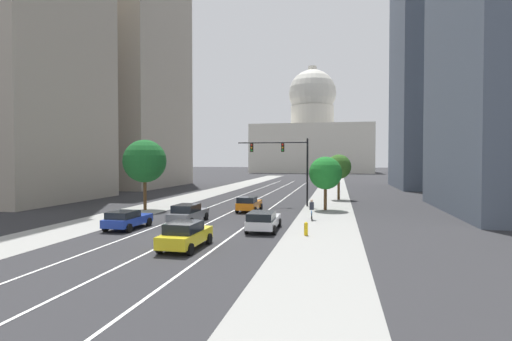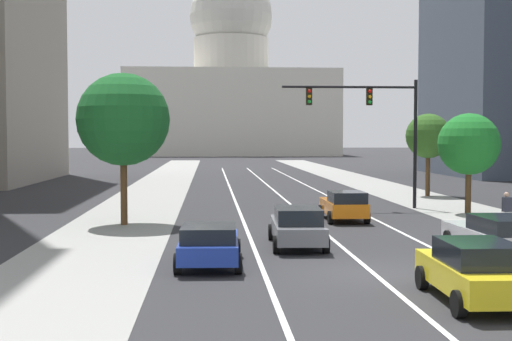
{
  "view_description": "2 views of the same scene",
  "coord_description": "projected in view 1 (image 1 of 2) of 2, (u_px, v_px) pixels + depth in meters",
  "views": [
    {
      "loc": [
        10.15,
        -25.23,
        5.08
      ],
      "look_at": [
        0.17,
        23.49,
        3.73
      ],
      "focal_mm": 28.18,
      "sensor_mm": 36.0,
      "label": 1
    },
    {
      "loc": [
        -4.92,
        -20.27,
        4.12
      ],
      "look_at": [
        -2.42,
        16.66,
        2.3
      ],
      "focal_mm": 48.19,
      "sensor_mm": 36.0,
      "label": 2
    }
  ],
  "objects": [
    {
      "name": "ground_plane",
      "position": [
        275.0,
        190.0,
        66.05
      ],
      "size": [
        400.0,
        400.0,
        0.0
      ],
      "primitive_type": "plane",
      "color": "#2B2B2D"
    },
    {
      "name": "sidewalk_left",
      "position": [
        213.0,
        192.0,
        62.98
      ],
      "size": [
        5.06,
        130.0,
        0.01
      ],
      "primitive_type": "cube",
      "color": "gray",
      "rests_on": "ground"
    },
    {
      "name": "sidewalk_right",
      "position": [
        331.0,
        194.0,
        59.32
      ],
      "size": [
        5.06,
        130.0,
        0.01
      ],
      "primitive_type": "cube",
      "color": "gray",
      "rests_on": "ground"
    },
    {
      "name": "lane_stripe_left",
      "position": [
        232.0,
        199.0,
        52.02
      ],
      "size": [
        0.16,
        90.0,
        0.01
      ],
      "primitive_type": "cube",
      "color": "white",
      "rests_on": "ground"
    },
    {
      "name": "lane_stripe_center",
      "position": [
        257.0,
        199.0,
        51.36
      ],
      "size": [
        0.16,
        90.0,
        0.01
      ],
      "primitive_type": "cube",
      "color": "white",
      "rests_on": "ground"
    },
    {
      "name": "lane_stripe_right",
      "position": [
        283.0,
        200.0,
        50.7
      ],
      "size": [
        0.16,
        90.0,
        0.01
      ],
      "primitive_type": "cube",
      "color": "white",
      "rests_on": "ground"
    },
    {
      "name": "office_tower_far_left",
      "position": [
        129.0,
        71.0,
        75.74
      ],
      "size": [
        17.27,
        23.59,
        43.69
      ],
      "color": "#9E9384",
      "rests_on": "ground"
    },
    {
      "name": "office_tower_far_right",
      "position": [
        459.0,
        65.0,
        70.77
      ],
      "size": [
        21.8,
        20.55,
        43.6
      ],
      "color": "#4C5666",
      "rests_on": "ground"
    },
    {
      "name": "capitol_building",
      "position": [
        312.0,
        135.0,
        158.7
      ],
      "size": [
        46.12,
        25.28,
        41.87
      ],
      "color": "beige",
      "rests_on": "ground"
    },
    {
      "name": "car_orange",
      "position": [
        249.0,
        204.0,
        39.07
      ],
      "size": [
        2.0,
        4.18,
        1.51
      ],
      "rotation": [
        0.0,
        0.0,
        1.56
      ],
      "color": "orange",
      "rests_on": "ground"
    },
    {
      "name": "car_gray",
      "position": [
        188.0,
        213.0,
        32.21
      ],
      "size": [
        2.12,
        4.75,
        1.51
      ],
      "rotation": [
        0.0,
        0.0,
        1.54
      ],
      "color": "slate",
      "rests_on": "ground"
    },
    {
      "name": "car_blue",
      "position": [
        127.0,
        219.0,
        29.26
      ],
      "size": [
        2.14,
        4.24,
        1.37
      ],
      "rotation": [
        0.0,
        0.0,
        1.54
      ],
      "color": "#1E389E",
      "rests_on": "ground"
    },
    {
      "name": "car_white",
      "position": [
        263.0,
        220.0,
        28.54
      ],
      "size": [
        2.18,
        4.73,
        1.45
      ],
      "rotation": [
        0.0,
        0.0,
        1.59
      ],
      "color": "silver",
      "rests_on": "ground"
    },
    {
      "name": "car_yellow",
      "position": [
        185.0,
        235.0,
        22.8
      ],
      "size": [
        2.07,
        4.36,
        1.56
      ],
      "rotation": [
        0.0,
        0.0,
        1.55
      ],
      "color": "yellow",
      "rests_on": "ground"
    },
    {
      "name": "traffic_signal_mast",
      "position": [
        286.0,
        157.0,
        43.91
      ],
      "size": [
        7.81,
        0.39,
        7.38
      ],
      "color": "black",
      "rests_on": "ground"
    },
    {
      "name": "fire_hydrant",
      "position": [
        306.0,
        229.0,
        26.81
      ],
      "size": [
        0.26,
        0.35,
        0.91
      ],
      "color": "yellow",
      "rests_on": "ground"
    },
    {
      "name": "cyclist",
      "position": [
        312.0,
        210.0,
        33.74
      ],
      "size": [
        0.39,
        1.7,
        1.72
      ],
      "rotation": [
        0.0,
        0.0,
        1.67
      ],
      "color": "black",
      "rests_on": "ground"
    },
    {
      "name": "street_tree_mid_right",
      "position": [
        325.0,
        173.0,
        40.2
      ],
      "size": [
        3.3,
        3.3,
        5.39
      ],
      "color": "#51381E",
      "rests_on": "ground"
    },
    {
      "name": "street_tree_mid_left",
      "position": [
        145.0,
        161.0,
        40.36
      ],
      "size": [
        4.33,
        4.33,
        7.1
      ],
      "color": "#51381E",
      "rests_on": "ground"
    },
    {
      "name": "street_tree_far_right",
      "position": [
        339.0,
        167.0,
        50.62
      ],
      "size": [
        3.1,
        3.1,
        5.74
      ],
      "color": "#51381E",
      "rests_on": "ground"
    }
  ]
}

